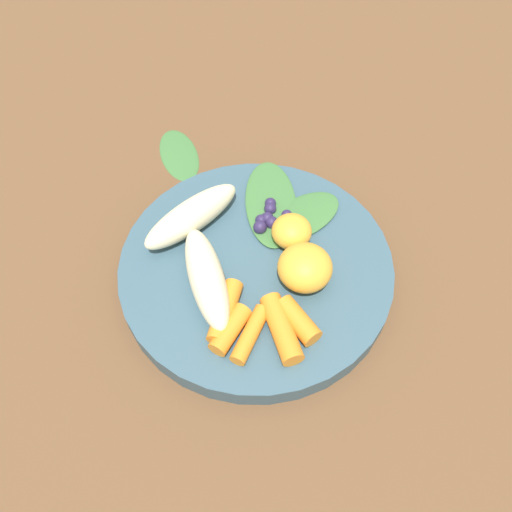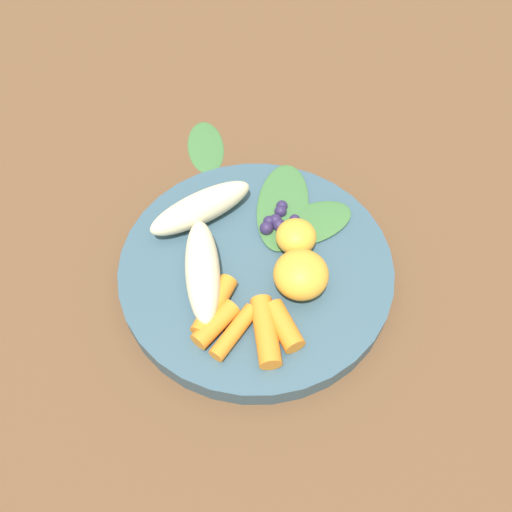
% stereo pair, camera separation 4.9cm
% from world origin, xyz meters
% --- Properties ---
extents(ground_plane, '(2.40, 2.40, 0.00)m').
position_xyz_m(ground_plane, '(0.00, 0.00, 0.00)').
color(ground_plane, brown).
extents(bowl, '(0.27, 0.27, 0.02)m').
position_xyz_m(bowl, '(0.00, 0.00, 0.01)').
color(bowl, '#385666').
rests_on(bowl, ground_plane).
extents(banana_peeled_left, '(0.11, 0.03, 0.03)m').
position_xyz_m(banana_peeled_left, '(0.01, -0.05, 0.04)').
color(banana_peeled_left, beige).
rests_on(banana_peeled_left, bowl).
extents(banana_peeled_right, '(0.08, 0.12, 0.03)m').
position_xyz_m(banana_peeled_right, '(-0.06, -0.05, 0.04)').
color(banana_peeled_right, beige).
rests_on(banana_peeled_right, bowl).
extents(orange_segment_near, '(0.04, 0.04, 0.03)m').
position_xyz_m(orange_segment_near, '(-0.02, 0.04, 0.04)').
color(orange_segment_near, '#F4A833').
rests_on(orange_segment_near, bowl).
extents(orange_segment_far, '(0.05, 0.05, 0.04)m').
position_xyz_m(orange_segment_far, '(0.03, 0.04, 0.04)').
color(orange_segment_far, '#F4A833').
rests_on(orange_segment_far, bowl).
extents(carrot_front, '(0.06, 0.05, 0.02)m').
position_xyz_m(carrot_front, '(0.05, -0.04, 0.03)').
color(carrot_front, orange).
rests_on(carrot_front, bowl).
extents(carrot_mid_left, '(0.05, 0.05, 0.02)m').
position_xyz_m(carrot_mid_left, '(0.07, -0.04, 0.03)').
color(carrot_mid_left, orange).
rests_on(carrot_mid_left, bowl).
extents(carrot_mid_right, '(0.05, 0.05, 0.01)m').
position_xyz_m(carrot_mid_right, '(0.08, -0.03, 0.03)').
color(carrot_mid_right, orange).
rests_on(carrot_mid_right, bowl).
extents(carrot_rear, '(0.06, 0.02, 0.02)m').
position_xyz_m(carrot_rear, '(0.08, -0.00, 0.03)').
color(carrot_rear, orange).
rests_on(carrot_rear, bowl).
extents(carrot_small, '(0.05, 0.03, 0.02)m').
position_xyz_m(carrot_small, '(0.08, 0.02, 0.03)').
color(carrot_small, orange).
rests_on(carrot_small, bowl).
extents(blueberry_pile, '(0.04, 0.04, 0.02)m').
position_xyz_m(blueberry_pile, '(-0.04, 0.03, 0.03)').
color(blueberry_pile, '#2D234C').
rests_on(blueberry_pile, bowl).
extents(coconut_shred_patch, '(0.04, 0.04, 0.00)m').
position_xyz_m(coconut_shred_patch, '(-0.03, 0.05, 0.02)').
color(coconut_shred_patch, white).
rests_on(coconut_shred_patch, bowl).
extents(kale_leaf_left, '(0.08, 0.10, 0.00)m').
position_xyz_m(kale_leaf_left, '(-0.04, 0.06, 0.03)').
color(kale_leaf_left, '#3D7038').
rests_on(kale_leaf_left, bowl).
extents(kale_leaf_right, '(0.13, 0.08, 0.00)m').
position_xyz_m(kale_leaf_right, '(-0.07, 0.04, 0.03)').
color(kale_leaf_right, '#3D7038').
rests_on(kale_leaf_right, bowl).
extents(kale_leaf_stray, '(0.09, 0.05, 0.01)m').
position_xyz_m(kale_leaf_stray, '(-0.19, -0.04, 0.00)').
color(kale_leaf_stray, '#3D7038').
rests_on(kale_leaf_stray, ground_plane).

